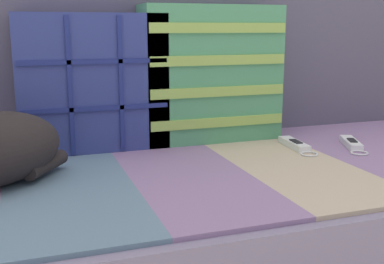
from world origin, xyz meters
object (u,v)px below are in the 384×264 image
Objects in this scene: game_remote_far at (352,144)px; throw_pillow_striped at (211,74)px; couch at (226,233)px; game_remote_near at (295,145)px; throw_pillow_quilted at (93,83)px.

throw_pillow_striped is at bearing 147.72° from game_remote_far.
couch is at bearing -100.94° from throw_pillow_striped.
game_remote_far is (0.40, 0.01, 0.22)m from couch.
game_remote_near is at bearing 12.84° from couch.
couch is 4.31× the size of throw_pillow_quilted.
throw_pillow_striped reaches higher than couch.
game_remote_far is (0.16, -0.04, -0.00)m from game_remote_near.
throw_pillow_quilted is 0.36m from throw_pillow_striped.
throw_pillow_striped is 2.29× the size of game_remote_far.
game_remote_far is at bearing -14.66° from game_remote_near.
couch is at bearing -167.16° from game_remote_near.
throw_pillow_striped is 0.46m from game_remote_far.
throw_pillow_quilted reaches higher than couch.
couch is 4.16× the size of throw_pillow_striped.
game_remote_far reaches higher than couch.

